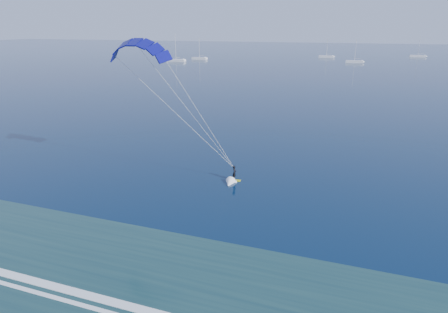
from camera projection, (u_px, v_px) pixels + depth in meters
kitesurfer_rig at (186, 107)px, 42.38m from camera, size 14.57×6.53×16.74m
sailboat_0 at (176, 60)px, 200.12m from camera, size 10.03×2.40×13.46m
sailboat_1 at (200, 58)px, 212.05m from camera, size 8.17×2.40×11.30m
sailboat_2 at (326, 56)px, 224.96m from camera, size 8.23×2.40×11.16m
sailboat_3 at (354, 61)px, 192.67m from camera, size 8.10×2.40×11.33m
sailboat_4 at (418, 56)px, 228.36m from camera, size 8.53×2.40×11.63m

